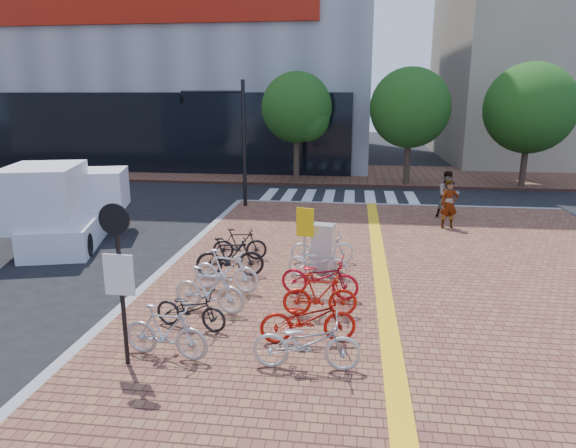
# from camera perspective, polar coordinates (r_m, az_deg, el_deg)

# --- Properties ---
(ground) EXTENTS (120.00, 120.00, 0.00)m
(ground) POSITION_cam_1_polar(r_m,az_deg,el_deg) (11.80, 0.96, -10.16)
(ground) COLOR black
(ground) RESTS_ON ground
(kerb_north) EXTENTS (14.00, 0.25, 0.15)m
(kerb_north) POSITION_cam_1_polar(r_m,az_deg,el_deg) (23.26, 11.71, 1.99)
(kerb_north) COLOR gray
(kerb_north) RESTS_ON ground
(far_sidewalk) EXTENTS (70.00, 8.00, 0.15)m
(far_sidewalk) POSITION_cam_1_polar(r_m,az_deg,el_deg) (32.07, 5.22, 5.52)
(far_sidewalk) COLOR brown
(far_sidewalk) RESTS_ON ground
(crosswalk) EXTENTS (7.50, 4.00, 0.01)m
(crosswalk) POSITION_cam_1_polar(r_m,az_deg,el_deg) (25.17, 5.70, 2.97)
(crosswalk) COLOR silver
(crosswalk) RESTS_ON ground
(street_trees) EXTENTS (16.20, 4.60, 6.35)m
(street_trees) POSITION_cam_1_polar(r_m,az_deg,el_deg) (28.41, 15.54, 12.12)
(street_trees) COLOR #38281E
(street_trees) RESTS_ON far_sidewalk
(bike_0) EXTENTS (1.73, 0.71, 1.01)m
(bike_0) POSITION_cam_1_polar(r_m,az_deg,el_deg) (9.83, -13.43, -11.57)
(bike_0) COLOR #B5B5BA
(bike_0) RESTS_ON sidewalk
(bike_1) EXTENTS (1.68, 0.87, 0.84)m
(bike_1) POSITION_cam_1_polar(r_m,az_deg,el_deg) (10.89, -10.76, -9.28)
(bike_1) COLOR black
(bike_1) RESTS_ON sidewalk
(bike_2) EXTENTS (1.77, 0.82, 1.03)m
(bike_2) POSITION_cam_1_polar(r_m,az_deg,el_deg) (11.59, -8.77, -7.23)
(bike_2) COLOR silver
(bike_2) RESTS_ON sidewalk
(bike_3) EXTENTS (1.79, 0.79, 1.04)m
(bike_3) POSITION_cam_1_polar(r_m,az_deg,el_deg) (12.72, -6.95, -5.16)
(bike_3) COLOR white
(bike_3) RESTS_ON sidewalk
(bike_4) EXTENTS (1.86, 0.84, 1.08)m
(bike_4) POSITION_cam_1_polar(r_m,az_deg,el_deg) (13.67, -6.47, -3.69)
(bike_4) COLOR black
(bike_4) RESTS_ON sidewalk
(bike_5) EXTENTS (1.63, 0.71, 0.95)m
(bike_5) POSITION_cam_1_polar(r_m,az_deg,el_deg) (15.03, -5.39, -2.26)
(bike_5) COLOR black
(bike_5) RESTS_ON sidewalk
(bike_6) EXTENTS (1.95, 0.75, 1.01)m
(bike_6) POSITION_cam_1_polar(r_m,az_deg,el_deg) (9.21, 2.10, -13.00)
(bike_6) COLOR #BCBDC2
(bike_6) RESTS_ON sidewalk
(bike_7) EXTENTS (1.97, 1.00, 0.99)m
(bike_7) POSITION_cam_1_polar(r_m,az_deg,el_deg) (10.12, 2.24, -10.47)
(bike_7) COLOR #A4140B
(bike_7) RESTS_ON sidewalk
(bike_8) EXTENTS (1.66, 0.62, 0.98)m
(bike_8) POSITION_cam_1_polar(r_m,az_deg,el_deg) (11.27, 3.56, -7.86)
(bike_8) COLOR #B31A0C
(bike_8) RESTS_ON sidewalk
(bike_9) EXTENTS (1.98, 0.97, 0.99)m
(bike_9) POSITION_cam_1_polar(r_m,az_deg,el_deg) (12.30, 3.54, -5.89)
(bike_9) COLOR #B50C1D
(bike_9) RESTS_ON sidewalk
(bike_10) EXTENTS (1.68, 0.74, 0.85)m
(bike_10) POSITION_cam_1_polar(r_m,az_deg,el_deg) (13.61, 3.37, -4.21)
(bike_10) COLOR silver
(bike_10) RESTS_ON sidewalk
(bike_11) EXTENTS (1.88, 0.88, 0.95)m
(bike_11) POSITION_cam_1_polar(r_m,az_deg,el_deg) (14.72, 3.84, -2.59)
(bike_11) COLOR silver
(bike_11) RESTS_ON sidewalk
(pedestrian_a) EXTENTS (0.71, 0.54, 1.76)m
(pedestrian_a) POSITION_cam_1_polar(r_m,az_deg,el_deg) (19.37, 17.46, 2.10)
(pedestrian_a) COLOR gray
(pedestrian_a) RESTS_ON sidewalk
(pedestrian_b) EXTENTS (0.95, 0.78, 1.83)m
(pedestrian_b) POSITION_cam_1_polar(r_m,az_deg,el_deg) (21.07, 17.35, 3.14)
(pedestrian_b) COLOR #53576A
(pedestrian_b) RESTS_ON sidewalk
(utility_box) EXTENTS (0.67, 0.55, 1.29)m
(utility_box) POSITION_cam_1_polar(r_m,az_deg,el_deg) (14.14, 3.92, -2.57)
(utility_box) COLOR silver
(utility_box) RESTS_ON sidewalk
(yellow_sign) EXTENTS (0.48, 0.18, 1.80)m
(yellow_sign) POSITION_cam_1_polar(r_m,az_deg,el_deg) (13.72, 1.85, -0.45)
(yellow_sign) COLOR #B7B7BC
(yellow_sign) RESTS_ON sidewalk
(notice_sign) EXTENTS (0.55, 0.13, 2.97)m
(notice_sign) POSITION_cam_1_polar(r_m,az_deg,el_deg) (9.27, -18.29, -4.42)
(notice_sign) COLOR black
(notice_sign) RESTS_ON sidewalk
(traffic_light_pole) EXTENTS (2.86, 1.10, 5.33)m
(traffic_light_pole) POSITION_cam_1_polar(r_m,az_deg,el_deg) (22.39, -8.10, 11.38)
(traffic_light_pole) COLOR black
(traffic_light_pole) RESTS_ON sidewalk
(box_truck) EXTENTS (3.25, 5.07, 2.72)m
(box_truck) POSITION_cam_1_polar(r_m,az_deg,el_deg) (18.48, -23.38, 1.82)
(box_truck) COLOR white
(box_truck) RESTS_ON ground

